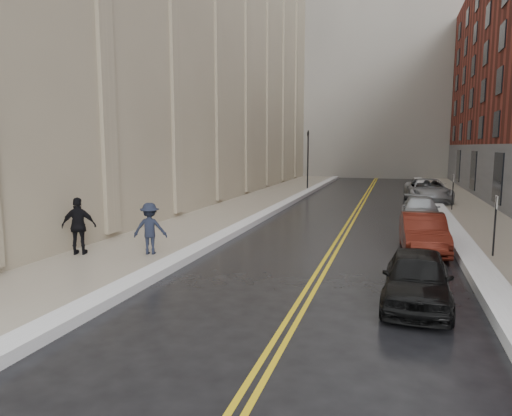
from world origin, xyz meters
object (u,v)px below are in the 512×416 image
Objects in this scene: car_silver_far at (427,191)px; pedestrian_c at (79,226)px; pedestrian_b at (150,228)px; car_silver_near at (420,210)px; car_maroon at (423,233)px; car_black at (417,278)px.

pedestrian_c reaches higher than car_silver_far.
car_silver_near is at bearing -148.32° from pedestrian_b.
car_black is at bearing -97.11° from car_maroon.
car_silver_near is at bearing -100.02° from car_silver_far.
car_silver_far reaches higher than car_black.
pedestrian_b reaches higher than car_maroon.
car_silver_far is (0.89, 8.89, 0.18)m from car_silver_near.
car_maroon is at bearing -178.53° from pedestrian_c.
car_silver_near is 2.48× the size of pedestrian_b.
car_silver_near is 14.21m from pedestrian_b.
car_black is at bearing -98.51° from car_silver_far.
pedestrian_c is (-2.31, -0.77, 0.10)m from pedestrian_b.
car_maroon is at bearing -174.42° from pedestrian_b.
car_black is at bearing 148.18° from pedestrian_b.
pedestrian_c reaches higher than car_black.
car_silver_near is 8.93m from car_silver_far.
car_silver_far reaches higher than car_maroon.
car_silver_near is 2.24× the size of pedestrian_c.
car_silver_far reaches higher than car_silver_near.
car_maroon is 12.33m from pedestrian_c.
pedestrian_c is (-11.45, -4.57, 0.44)m from car_maroon.
car_black is 8.97m from pedestrian_b.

